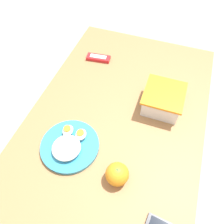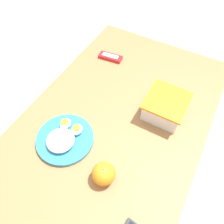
{
  "view_description": "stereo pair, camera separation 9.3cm",
  "coord_description": "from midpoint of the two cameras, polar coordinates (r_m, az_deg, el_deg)",
  "views": [
    {
      "loc": [
        0.5,
        0.16,
        1.55
      ],
      "look_at": [
        -0.01,
        -0.02,
        0.79
      ],
      "focal_mm": 35.0,
      "sensor_mm": 36.0,
      "label": 1
    },
    {
      "loc": [
        0.47,
        0.24,
        1.55
      ],
      "look_at": [
        -0.01,
        -0.02,
        0.79
      ],
      "focal_mm": 35.0,
      "sensor_mm": 36.0,
      "label": 2
    }
  ],
  "objects": [
    {
      "name": "ground_plane",
      "position": [
        1.64,
        -1.11,
        -16.95
      ],
      "size": [
        10.0,
        10.0,
        0.0
      ],
      "primitive_type": "plane",
      "color": "#B2A899"
    },
    {
      "name": "rice_plate",
      "position": [
        0.89,
        -14.07,
        -8.59
      ],
      "size": [
        0.23,
        0.23,
        0.05
      ],
      "color": "teal",
      "rests_on": "table"
    },
    {
      "name": "orange_fruit",
      "position": [
        0.79,
        -2.14,
        -16.18
      ],
      "size": [
        0.08,
        0.08,
        0.08
      ],
      "color": "orange",
      "rests_on": "table"
    },
    {
      "name": "candy_bar",
      "position": [
        1.2,
        -5.87,
        13.75
      ],
      "size": [
        0.06,
        0.13,
        0.02
      ],
      "color": "red",
      "rests_on": "table"
    },
    {
      "name": "table",
      "position": [
        1.05,
        -1.67,
        -5.67
      ],
      "size": [
        1.2,
        0.75,
        0.76
      ],
      "color": "#996B42",
      "rests_on": "ground_plane"
    },
    {
      "name": "food_container",
      "position": [
        0.97,
        10.41,
        2.82
      ],
      "size": [
        0.18,
        0.17,
        0.09
      ],
      "color": "white",
      "rests_on": "table"
    }
  ]
}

